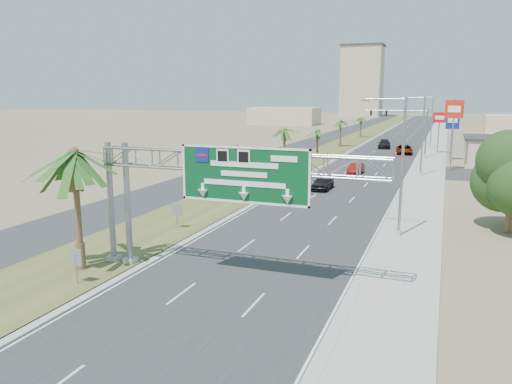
{
  "coord_description": "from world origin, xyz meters",
  "views": [
    {
      "loc": [
        10.25,
        -14.37,
        10.05
      ],
      "look_at": [
        -0.56,
        14.03,
        4.2
      ],
      "focal_mm": 35.0,
      "sensor_mm": 36.0,
      "label": 1
    }
  ],
  "objects_px": {
    "signal_mast": "(414,128)",
    "pole_sign_blue": "(453,122)",
    "car_right_lane": "(404,150)",
    "pole_sign_red_near": "(454,114)",
    "car_mid_lane": "(356,169)",
    "car_far": "(384,144)",
    "car_left_lane": "(323,183)",
    "pole_sign_red_far": "(439,121)",
    "sign_gantry": "(220,171)",
    "palm_near": "(74,153)"
  },
  "relations": [
    {
      "from": "car_left_lane",
      "to": "pole_sign_blue",
      "type": "bearing_deg",
      "value": 68.22
    },
    {
      "from": "palm_near",
      "to": "car_mid_lane",
      "type": "bearing_deg",
      "value": 78.57
    },
    {
      "from": "sign_gantry",
      "to": "palm_near",
      "type": "height_order",
      "value": "palm_near"
    },
    {
      "from": "pole_sign_red_near",
      "to": "car_right_lane",
      "type": "bearing_deg",
      "value": 111.83
    },
    {
      "from": "car_mid_lane",
      "to": "car_right_lane",
      "type": "relative_size",
      "value": 0.74
    },
    {
      "from": "signal_mast",
      "to": "pole_sign_blue",
      "type": "relative_size",
      "value": 1.25
    },
    {
      "from": "pole_sign_red_far",
      "to": "pole_sign_blue",
      "type": "bearing_deg",
      "value": -77.56
    },
    {
      "from": "car_right_lane",
      "to": "pole_sign_blue",
      "type": "height_order",
      "value": "pole_sign_blue"
    },
    {
      "from": "palm_near",
      "to": "car_right_lane",
      "type": "relative_size",
      "value": 1.46
    },
    {
      "from": "car_far",
      "to": "pole_sign_red_near",
      "type": "distance_m",
      "value": 30.92
    },
    {
      "from": "palm_near",
      "to": "pole_sign_red_far",
      "type": "height_order",
      "value": "palm_near"
    },
    {
      "from": "sign_gantry",
      "to": "signal_mast",
      "type": "xyz_separation_m",
      "value": [
        6.23,
        62.05,
        -1.21
      ]
    },
    {
      "from": "sign_gantry",
      "to": "pole_sign_blue",
      "type": "xyz_separation_m",
      "value": [
        12.13,
        59.99,
        0.08
      ]
    },
    {
      "from": "pole_sign_blue",
      "to": "pole_sign_red_far",
      "type": "bearing_deg",
      "value": 102.44
    },
    {
      "from": "car_left_lane",
      "to": "car_right_lane",
      "type": "height_order",
      "value": "car_right_lane"
    },
    {
      "from": "sign_gantry",
      "to": "pole_sign_red_near",
      "type": "relative_size",
      "value": 1.72
    },
    {
      "from": "pole_sign_red_near",
      "to": "palm_near",
      "type": "bearing_deg",
      "value": -111.99
    },
    {
      "from": "car_mid_lane",
      "to": "pole_sign_red_far",
      "type": "height_order",
      "value": "pole_sign_red_far"
    },
    {
      "from": "sign_gantry",
      "to": "pole_sign_blue",
      "type": "height_order",
      "value": "pole_sign_blue"
    },
    {
      "from": "car_right_lane",
      "to": "car_mid_lane",
      "type": "bearing_deg",
      "value": -105.76
    },
    {
      "from": "sign_gantry",
      "to": "pole_sign_red_far",
      "type": "height_order",
      "value": "sign_gantry"
    },
    {
      "from": "pole_sign_red_near",
      "to": "car_left_lane",
      "type": "bearing_deg",
      "value": -123.37
    },
    {
      "from": "sign_gantry",
      "to": "car_left_lane",
      "type": "height_order",
      "value": "sign_gantry"
    },
    {
      "from": "signal_mast",
      "to": "car_far",
      "type": "bearing_deg",
      "value": 113.77
    },
    {
      "from": "signal_mast",
      "to": "car_right_lane",
      "type": "height_order",
      "value": "signal_mast"
    },
    {
      "from": "car_left_lane",
      "to": "pole_sign_red_far",
      "type": "relative_size",
      "value": 0.6
    },
    {
      "from": "pole_sign_red_near",
      "to": "signal_mast",
      "type": "bearing_deg",
      "value": 113.07
    },
    {
      "from": "car_left_lane",
      "to": "car_right_lane",
      "type": "xyz_separation_m",
      "value": [
        5.54,
        38.57,
        0.03
      ]
    },
    {
      "from": "sign_gantry",
      "to": "car_right_lane",
      "type": "distance_m",
      "value": 67.35
    },
    {
      "from": "car_right_lane",
      "to": "car_far",
      "type": "relative_size",
      "value": 1.02
    },
    {
      "from": "car_mid_lane",
      "to": "car_far",
      "type": "distance_m",
      "value": 34.98
    },
    {
      "from": "car_left_lane",
      "to": "pole_sign_blue",
      "type": "distance_m",
      "value": 34.59
    },
    {
      "from": "palm_near",
      "to": "car_right_lane",
      "type": "height_order",
      "value": "palm_near"
    },
    {
      "from": "sign_gantry",
      "to": "car_mid_lane",
      "type": "distance_m",
      "value": 41.26
    },
    {
      "from": "car_mid_lane",
      "to": "car_far",
      "type": "relative_size",
      "value": 0.76
    },
    {
      "from": "palm_near",
      "to": "car_far",
      "type": "relative_size",
      "value": 1.49
    },
    {
      "from": "car_right_lane",
      "to": "car_far",
      "type": "xyz_separation_m",
      "value": [
        -4.46,
        8.9,
        0.02
      ]
    },
    {
      "from": "car_right_lane",
      "to": "pole_sign_red_near",
      "type": "height_order",
      "value": "pole_sign_red_near"
    },
    {
      "from": "pole_sign_red_near",
      "to": "car_mid_lane",
      "type": "bearing_deg",
      "value": -147.7
    },
    {
      "from": "car_mid_lane",
      "to": "pole_sign_red_near",
      "type": "xyz_separation_m",
      "value": [
        11.59,
        7.33,
        7.03
      ]
    },
    {
      "from": "car_left_lane",
      "to": "car_far",
      "type": "xyz_separation_m",
      "value": [
        1.08,
        47.47,
        0.05
      ]
    },
    {
      "from": "signal_mast",
      "to": "car_left_lane",
      "type": "xyz_separation_m",
      "value": [
        -7.17,
        -33.63,
        -4.08
      ]
    },
    {
      "from": "palm_near",
      "to": "car_left_lane",
      "type": "height_order",
      "value": "palm_near"
    },
    {
      "from": "car_far",
      "to": "car_left_lane",
      "type": "bearing_deg",
      "value": -95.96
    },
    {
      "from": "car_left_lane",
      "to": "car_right_lane",
      "type": "relative_size",
      "value": 0.79
    },
    {
      "from": "palm_near",
      "to": "pole_sign_red_far",
      "type": "distance_m",
      "value": 73.6
    },
    {
      "from": "pole_sign_red_near",
      "to": "pole_sign_red_far",
      "type": "relative_size",
      "value": 1.3
    },
    {
      "from": "car_mid_lane",
      "to": "signal_mast",
      "type": "bearing_deg",
      "value": 77.89
    },
    {
      "from": "sign_gantry",
      "to": "car_far",
      "type": "distance_m",
      "value": 76.07
    },
    {
      "from": "car_mid_lane",
      "to": "pole_sign_red_far",
      "type": "bearing_deg",
      "value": 74.49
    }
  ]
}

